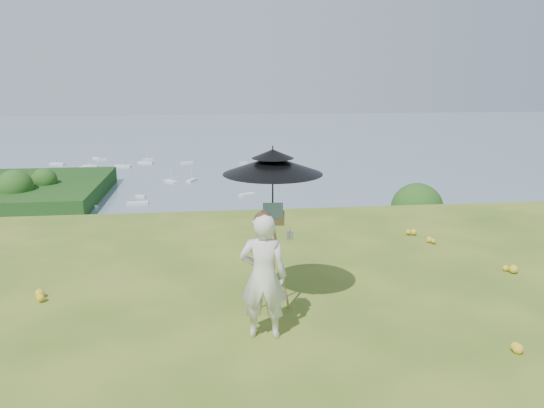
{
  "coord_description": "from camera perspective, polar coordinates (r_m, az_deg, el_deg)",
  "views": [
    {
      "loc": [
        -2.25,
        -4.95,
        3.16
      ],
      "look_at": [
        -1.22,
        3.93,
        0.91
      ],
      "focal_mm": 35.0,
      "sensor_mm": 36.0,
      "label": 1
    }
  ],
  "objects": [
    {
      "name": "moored_boats",
      "position": [
        170.3,
        -9.88,
        1.49
      ],
      "size": [
        140.0,
        140.0,
        0.7
      ],
      "primitive_type": null,
      "color": "silver",
      "rests_on": "bay_water"
    },
    {
      "name": "harbor_town",
      "position": [
        86.4,
        -4.65,
        -8.08
      ],
      "size": [
        110.0,
        22.0,
        5.0
      ],
      "primitive_type": null,
      "color": "silver",
      "rests_on": "shoreline_tier"
    },
    {
      "name": "bay_water",
      "position": [
        247.77,
        -6.02,
        5.48
      ],
      "size": [
        700.0,
        700.0,
        0.0
      ],
      "primitive_type": "plane",
      "color": "slate",
      "rests_on": "ground"
    },
    {
      "name": "painter_cap",
      "position": [
        6.13,
        -0.97,
        -1.37
      ],
      "size": [
        0.25,
        0.28,
        0.1
      ],
      "primitive_type": null,
      "rotation": [
        0.0,
        0.0,
        -0.14
      ],
      "color": "#BF6B69",
      "rests_on": "painter"
    },
    {
      "name": "shoreline_tier",
      "position": [
        89.06,
        -4.56,
        -11.95
      ],
      "size": [
        170.0,
        28.0,
        8.0
      ],
      "primitive_type": "cube",
      "color": "#706959",
      "rests_on": "bay_water"
    },
    {
      "name": "painter",
      "position": [
        6.37,
        -0.94,
        -7.78
      ],
      "size": [
        0.62,
        0.46,
        1.56
      ],
      "primitive_type": "imported",
      "rotation": [
        0.0,
        0.0,
        2.97
      ],
      "color": "beige",
      "rests_on": "ground"
    },
    {
      "name": "slope_trees",
      "position": [
        43.95,
        -3.11,
        -10.25
      ],
      "size": [
        110.0,
        50.0,
        6.0
      ],
      "primitive_type": null,
      "color": "#244A16",
      "rests_on": "forest_slope"
    },
    {
      "name": "field_easel",
      "position": [
        6.94,
        0.08,
        -5.98
      ],
      "size": [
        0.63,
        0.63,
        1.55
      ],
      "primitive_type": null,
      "rotation": [
        0.0,
        0.0,
        -0.08
      ],
      "color": "olive",
      "rests_on": "ground"
    },
    {
      "name": "ground",
      "position": [
        6.29,
        16.04,
        -16.62
      ],
      "size": [
        14.0,
        14.0,
        0.0
      ],
      "primitive_type": "plane",
      "color": "#405E1B",
      "rests_on": "ground"
    },
    {
      "name": "wildflowers",
      "position": [
        6.46,
        15.22,
        -15.07
      ],
      "size": [
        10.0,
        10.5,
        0.12
      ],
      "primitive_type": null,
      "color": "gold",
      "rests_on": "ground"
    },
    {
      "name": "sun_umbrella",
      "position": [
        6.69,
        0.08,
        2.12
      ],
      "size": [
        1.51,
        1.51,
        0.98
      ],
      "primitive_type": null,
      "rotation": [
        0.0,
        0.0,
        -0.22
      ],
      "color": "black",
      "rests_on": "field_easel"
    }
  ]
}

